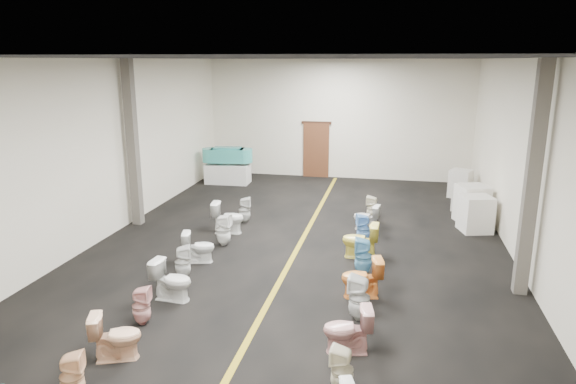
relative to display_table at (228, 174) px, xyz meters
name	(u,v)px	position (x,y,z in m)	size (l,w,h in m)	color
floor	(298,248)	(3.83, -6.18, -0.35)	(16.00, 16.00, 0.00)	black
ceiling	(299,58)	(3.83, -6.18, 4.15)	(16.00, 16.00, 0.00)	black
wall_back	(337,120)	(3.83, 1.82, 1.90)	(10.00, 10.00, 0.00)	beige
wall_front	(123,326)	(3.83, -14.18, 1.90)	(10.00, 10.00, 0.00)	beige
wall_left	(104,150)	(-1.17, -6.18, 1.90)	(16.00, 16.00, 0.00)	beige
wall_right	(528,166)	(8.83, -6.18, 1.90)	(16.00, 16.00, 0.00)	beige
aisle_stripe	(298,248)	(3.83, -6.18, -0.35)	(0.12, 15.60, 0.01)	olive
back_door	(316,150)	(3.03, 1.76, 0.70)	(1.00, 0.10, 2.10)	#562D19
door_frame	(316,123)	(3.03, 1.77, 1.77)	(1.15, 0.08, 0.10)	#331C11
column_left	(133,144)	(-0.92, -5.18, 1.90)	(0.25, 0.25, 4.50)	#59544C
column_right	(532,182)	(8.58, -7.68, 1.90)	(0.25, 0.25, 4.50)	#59544C
display_table	(228,174)	(0.00, 0.00, 0.00)	(1.59, 0.80, 0.71)	white
bathtub	(227,155)	(0.00, 0.00, 0.72)	(1.85, 0.82, 0.55)	teal
appliance_crate_a	(476,214)	(8.23, -3.92, 0.13)	(0.75, 0.75, 0.97)	white
appliance_crate_b	(472,204)	(8.23, -3.10, 0.17)	(0.77, 0.77, 1.06)	silver
appliance_crate_c	(466,198)	(8.23, -1.92, 0.04)	(0.69, 0.69, 0.78)	silver
appliance_crate_d	(460,184)	(8.23, -0.32, 0.11)	(0.65, 0.65, 0.93)	silver
toilet_left_1	(72,377)	(1.95, -12.46, 0.00)	(0.31, 0.32, 0.70)	#FFC493
toilet_left_2	(116,336)	(2.02, -11.44, 0.03)	(0.42, 0.74, 0.76)	#F6BE96
toilet_left_3	(141,306)	(1.89, -10.39, -0.01)	(0.31, 0.32, 0.69)	#DEA09D
toilet_left_4	(172,280)	(2.01, -9.39, 0.04)	(0.44, 0.77, 0.79)	white
toilet_left_5	(183,262)	(1.81, -8.43, 0.01)	(0.33, 0.33, 0.72)	silver
toilet_left_6	(199,247)	(1.80, -7.50, 0.01)	(0.40, 0.71, 0.72)	white
toilet_left_7	(223,230)	(1.99, -6.35, 0.04)	(0.36, 0.36, 0.79)	white
toilet_left_8	(228,218)	(1.80, -5.42, 0.07)	(0.47, 0.82, 0.84)	white
toilet_left_9	(245,210)	(1.98, -4.48, 0.01)	(0.33, 0.34, 0.74)	silver
toilet_right_2	(342,370)	(5.48, -11.56, -0.01)	(0.31, 0.32, 0.69)	beige
toilet_right_3	(348,330)	(5.46, -10.54, 0.03)	(0.43, 0.76, 0.77)	#D49793
toilet_right_4	(359,298)	(5.56, -9.45, 0.06)	(0.37, 0.38, 0.83)	silver
toilet_right_5	(362,278)	(5.54, -8.54, 0.04)	(0.44, 0.78, 0.80)	orange
toilet_right_6	(363,256)	(5.49, -7.44, 0.05)	(0.37, 0.38, 0.82)	#65AED5
toilet_right_7	(360,240)	(5.36, -6.49, 0.07)	(0.47, 0.82, 0.84)	#F1DE53
toilet_right_8	(363,229)	(5.36, -5.47, 0.02)	(0.34, 0.34, 0.75)	#71AEEE
toilet_right_9	(366,217)	(5.37, -4.42, 0.00)	(0.40, 0.70, 0.71)	silver
toilet_right_10	(372,208)	(5.49, -3.51, 0.00)	(0.32, 0.33, 0.71)	#EDE5C6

